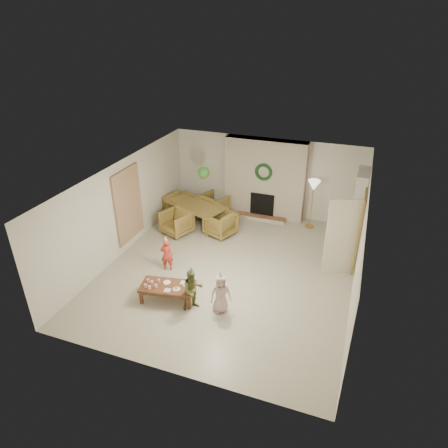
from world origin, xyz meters
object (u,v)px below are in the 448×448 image
at_px(dining_table, 196,214).
at_px(dining_chair_left, 178,206).
at_px(coffee_table_top, 168,287).
at_px(child_red, 167,255).
at_px(child_pink, 221,294).
at_px(child_plaid, 193,290).
at_px(dining_chair_right, 220,223).
at_px(dining_chair_near, 176,222).
at_px(dining_chair_far, 214,205).

xyz_separation_m(dining_table, dining_chair_left, (-0.75, 0.30, 0.03)).
relative_size(coffee_table_top, child_red, 1.40).
distance_m(coffee_table_top, child_pink, 1.27).
distance_m(dining_table, dining_chair_left, 0.81).
bearing_deg(dining_chair_left, child_red, -137.65).
distance_m(dining_table, child_red, 2.57).
bearing_deg(child_plaid, dining_chair_right, 55.90).
xyz_separation_m(dining_chair_near, child_plaid, (1.84, -2.95, 0.13)).
height_order(dining_chair_near, child_red, child_red).
distance_m(dining_chair_far, child_plaid, 4.62).
bearing_deg(dining_chair_left, dining_chair_near, -135.00).
relative_size(coffee_table_top, child_pink, 1.32).
distance_m(dining_chair_far, coffee_table_top, 4.40).
height_order(dining_chair_far, dining_chair_left, same).
distance_m(dining_table, dining_chair_right, 1.01).
relative_size(dining_chair_far, dining_chair_right, 1.00).
height_order(coffee_table_top, child_pink, child_pink).
xyz_separation_m(dining_chair_far, child_red, (0.02, -3.30, 0.08)).
bearing_deg(child_red, child_plaid, 119.97).
bearing_deg(dining_chair_near, dining_chair_right, 38.66).
height_order(dining_chair_left, coffee_table_top, dining_chair_left).
relative_size(dining_chair_far, coffee_table_top, 0.64).
bearing_deg(child_red, dining_chair_left, -86.20).
bearing_deg(dining_chair_left, dining_table, -90.00).
height_order(dining_chair_left, child_red, child_red).
bearing_deg(coffee_table_top, dining_table, 93.29).
relative_size(dining_chair_near, child_red, 0.90).
distance_m(dining_table, child_pink, 4.18).
bearing_deg(dining_chair_left, child_plaid, -128.40).
bearing_deg(coffee_table_top, dining_chair_left, 102.18).
xyz_separation_m(dining_chair_far, coffee_table_top, (0.58, -4.36, -0.01)).
xyz_separation_m(dining_table, dining_chair_right, (0.93, -0.37, 0.03)).
bearing_deg(child_red, coffee_table_top, 101.13).
xyz_separation_m(dining_table, child_red, (0.32, -2.55, 0.11)).
relative_size(dining_chair_right, coffee_table_top, 0.64).
distance_m(dining_chair_right, child_plaid, 3.38).
height_order(dining_chair_near, child_plaid, child_plaid).
xyz_separation_m(dining_table, child_pink, (2.14, -3.59, 0.14)).
bearing_deg(dining_chair_far, child_red, 112.15).
xyz_separation_m(dining_chair_right, child_pink, (1.21, -3.21, 0.10)).
relative_size(dining_chair_right, child_pink, 0.85).
relative_size(dining_table, dining_chair_near, 2.34).
bearing_deg(dining_table, child_plaid, -45.57).
relative_size(dining_chair_far, child_pink, 0.85).
bearing_deg(child_pink, dining_table, 88.52).
bearing_deg(dining_table, dining_chair_right, -0.00).
xyz_separation_m(dining_chair_far, dining_chair_left, (-1.05, -0.45, 0.00)).
height_order(dining_table, dining_chair_near, dining_chair_near).
bearing_deg(child_pink, coffee_table_top, 148.95).
distance_m(dining_chair_right, child_red, 2.26).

